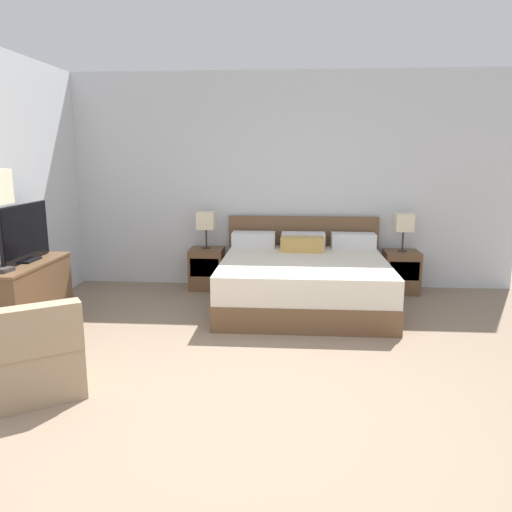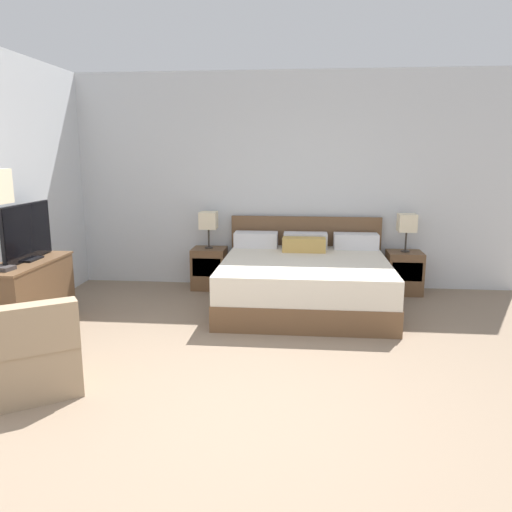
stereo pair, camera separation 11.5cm
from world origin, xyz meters
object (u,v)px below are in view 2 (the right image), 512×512
nightstand_right (404,272)px  book_red_cover (3,268)px  bed (305,280)px  nightstand_left (209,268)px  table_lamp_left (208,221)px  dresser (28,294)px  tv (27,233)px  armchair_by_window (30,357)px  table_lamp_right (407,224)px

nightstand_right → book_red_cover: 4.74m
bed → nightstand_left: bearing=151.6°
table_lamp_left → dresser: 2.44m
nightstand_left → dresser: dresser is taller
bed → table_lamp_left: table_lamp_left is taller
table_lamp_left → tv: bearing=-133.5°
table_lamp_left → armchair_by_window: 3.30m
armchair_by_window → book_red_cover: bearing=128.6°
table_lamp_right → tv: (-4.20, -1.68, 0.08)m
bed → dresser: size_ratio=1.68×
nightstand_left → nightstand_right: bearing=0.0°
armchair_by_window → dresser: bearing=119.7°
table_lamp_left → dresser: bearing=-132.2°
table_lamp_left → armchair_by_window: table_lamp_left is taller
nightstand_left → table_lamp_left: (0.00, 0.00, 0.65)m
table_lamp_right → dresser: bearing=-157.3°
book_red_cover → armchair_by_window: (0.79, -0.99, -0.45)m
nightstand_right → armchair_by_window: (-3.41, -3.14, 0.01)m
dresser → tv: 0.64m
nightstand_right → dresser: size_ratio=0.46×
nightstand_right → armchair_by_window: 4.63m
bed → book_red_cover: (-2.90, -1.44, 0.42)m
nightstand_right → dresser: bearing=-157.3°
bed → nightstand_right: bed is taller
nightstand_right → book_red_cover: bearing=-152.9°
table_lamp_left → book_red_cover: 2.68m
table_lamp_left → table_lamp_right: size_ratio=1.00×
bed → table_lamp_left: (-1.30, 0.71, 0.61)m
dresser → nightstand_left: bearing=47.8°
tv → book_red_cover: (-0.00, -0.47, -0.27)m
nightstand_left → table_lamp_right: (2.60, 0.00, 0.65)m
nightstand_left → table_lamp_left: bearing=90.0°
bed → book_red_cover: bed is taller
nightstand_right → armchair_by_window: bearing=-137.4°
nightstand_right → table_lamp_right: size_ratio=1.12×
table_lamp_right → armchair_by_window: size_ratio=0.52×
nightstand_right → table_lamp_right: 0.65m
nightstand_right → book_red_cover: (-4.20, -2.15, 0.46)m
bed → nightstand_left: (-1.30, 0.70, -0.04)m
nightstand_left → table_lamp_right: bearing=0.0°
book_red_cover → nightstand_left: bearing=53.4°
table_lamp_left → bed: bearing=-28.4°
table_lamp_left → dresser: table_lamp_left is taller
nightstand_left → tv: (-1.59, -1.67, 0.73)m
nightstand_right → tv: bearing=-158.3°
book_red_cover → bed: bearing=26.5°
bed → table_lamp_left: 1.60m
tv → book_red_cover: size_ratio=4.44×
nightstand_right → table_lamp_left: 2.68m
nightstand_right → bed: bearing=-151.6°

